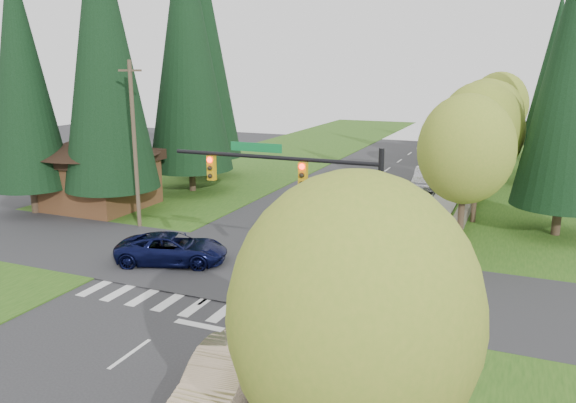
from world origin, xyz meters
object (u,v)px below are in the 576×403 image
Objects in this scene: parked_car_c at (426,178)px; parked_car_d at (440,157)px; suv_navy at (172,249)px; parked_car_a at (369,232)px; sedan_champagne at (222,378)px; parked_car_b at (414,199)px; parked_car_e at (461,151)px.

parked_car_c is 1.11× the size of parked_car_d.
suv_navy is 1.20× the size of parked_car_d.
parked_car_c is at bearing 85.44° from parked_car_a.
sedan_champagne is at bearing -94.13° from parked_car_c.
parked_car_b is at bearing -90.55° from parked_car_c.
parked_car_c is 12.19m from parked_car_d.
parked_car_d is at bearing 89.32° from parked_car_c.
parked_car_a is (8.26, 6.80, -0.06)m from suv_navy.
suv_navy is 1.12× the size of parked_car_b.
parked_car_d reaches higher than parked_car_e.
parked_car_d reaches higher than parked_car_a.
parked_car_d is 1.07× the size of parked_car_e.
parked_car_e is (9.48, 41.36, -0.14)m from suv_navy.
parked_car_c is (8.66, 23.08, 0.07)m from suv_navy.
parked_car_d is at bearing 90.65° from parked_car_b.
parked_car_c is (0.39, 16.28, 0.13)m from parked_car_a.
sedan_champagne is at bearing -93.85° from parked_car_b.
sedan_champagne is 0.97× the size of parked_car_c.
suv_navy is at bearing -121.59° from parked_car_b.
sedan_champagne reaches higher than parked_car_d.
parked_car_d is at bearing 82.42° from sedan_champagne.
suv_navy is 1.09× the size of parked_car_c.
parked_car_a is at bearing -93.68° from parked_car_e.
parked_car_a is at bearing -94.79° from parked_car_c.
parked_car_a is 16.29m from parked_car_c.
suv_navy is at bearing -99.85° from parked_car_d.
suv_navy is 1.33× the size of parked_car_a.
parked_car_a is at bearing -69.66° from suv_navy.
sedan_champagne is 50.94m from parked_car_e.
sedan_champagne is 1.18× the size of parked_car_a.
parked_car_b reaches higher than parked_car_a.
parked_car_b is 1.14× the size of parked_car_e.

